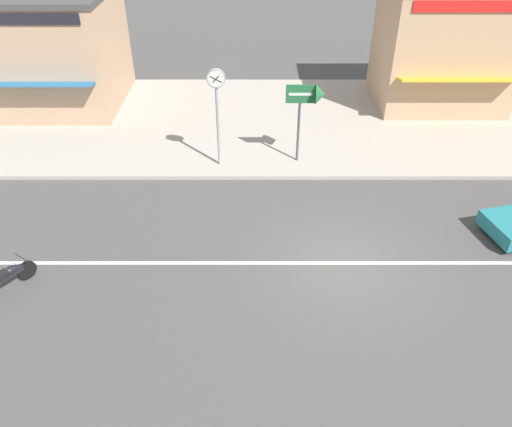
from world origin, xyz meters
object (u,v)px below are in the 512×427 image
Objects in this scene: motorcycle_1 at (4,279)px; shopfront_mid_block at (442,44)px; shopfront_far_kios at (49,49)px; arrow_signboard at (313,97)px; street_clock at (215,95)px.

shopfront_mid_block is (15.46, 12.96, 2.45)m from motorcycle_1.
shopfront_far_kios is (-2.54, 12.94, 2.28)m from motorcycle_1.
motorcycle_1 is 0.27× the size of shopfront_mid_block.
shopfront_far_kios is (-11.53, 5.87, -0.05)m from arrow_signboard.
motorcycle_1 is 13.38m from shopfront_far_kios.
arrow_signboard is 8.75m from shopfront_mid_block.
shopfront_far_kios is (-8.00, 6.15, -0.24)m from street_clock.
arrow_signboard is at bearing 4.43° from street_clock.
shopfront_far_kios reaches higher than motorcycle_1.
shopfront_far_kios is at bearing 153.01° from arrow_signboard.
street_clock is 3.55m from arrow_signboard.
street_clock is at bearing -37.54° from shopfront_far_kios.
arrow_signboard is at bearing -137.68° from shopfront_mid_block.
street_clock is at bearing -148.35° from shopfront_mid_block.
street_clock is 1.20× the size of arrow_signboard.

